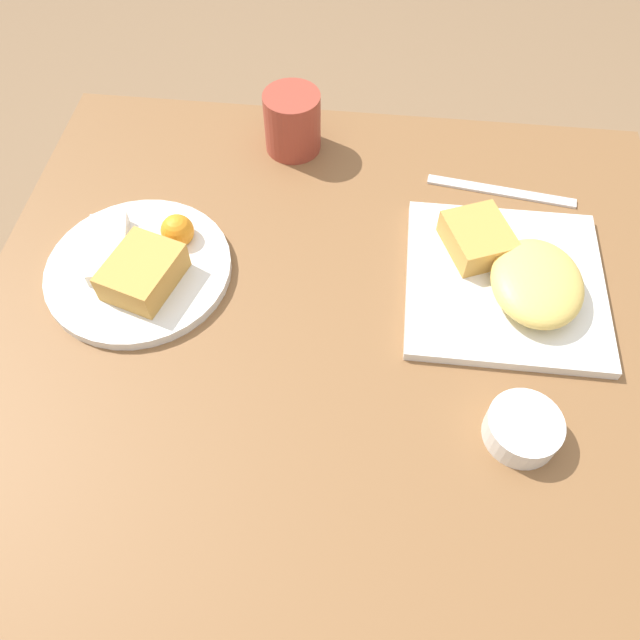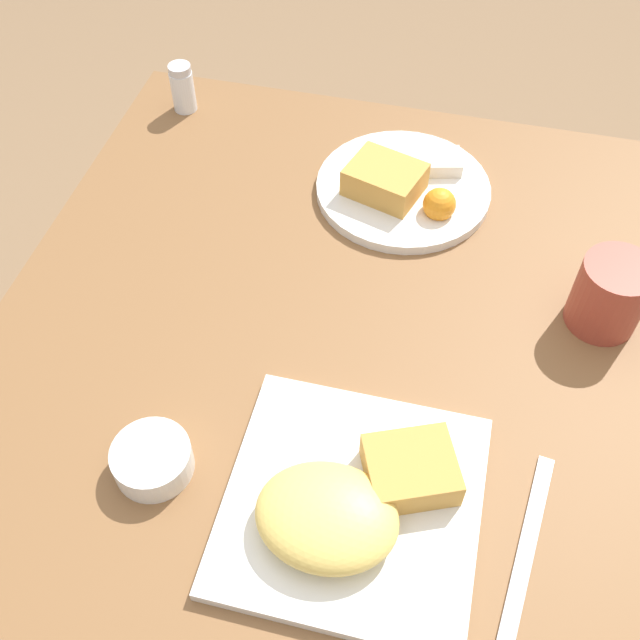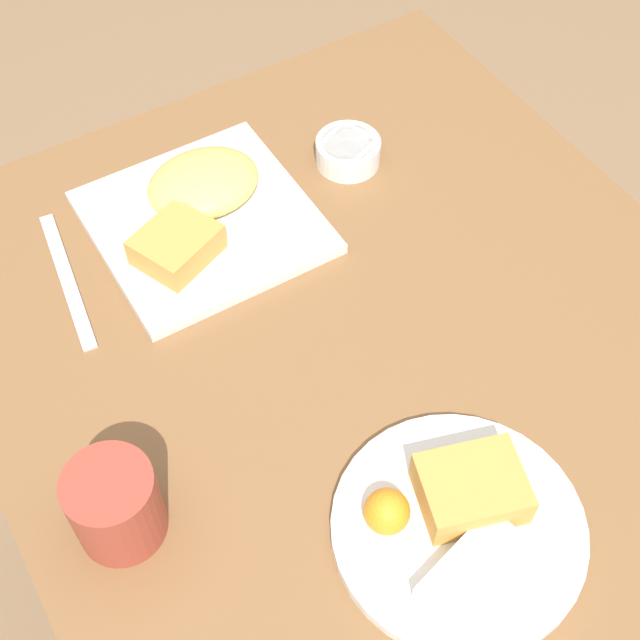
{
  "view_description": "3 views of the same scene",
  "coord_description": "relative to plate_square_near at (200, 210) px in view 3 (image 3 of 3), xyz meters",
  "views": [
    {
      "loc": [
        -0.44,
        -0.04,
        1.37
      ],
      "look_at": [
        -0.04,
        0.01,
        0.77
      ],
      "focal_mm": 35.0,
      "sensor_mm": 36.0,
      "label": 1
    },
    {
      "loc": [
        0.12,
        -0.54,
        1.43
      ],
      "look_at": [
        -0.01,
        -0.03,
        0.77
      ],
      "focal_mm": 42.0,
      "sensor_mm": 36.0,
      "label": 2
    },
    {
      "loc": [
        0.33,
        0.48,
        1.52
      ],
      "look_at": [
        0.04,
        -0.01,
        0.76
      ],
      "focal_mm": 50.0,
      "sensor_mm": 36.0,
      "label": 3
    }
  ],
  "objects": [
    {
      "name": "sauce_ramekin",
      "position": [
        -0.21,
        0.0,
        -0.0
      ],
      "size": [
        0.08,
        0.08,
        0.03
      ],
      "color": "white",
      "rests_on": "dining_table"
    },
    {
      "name": "coffee_mug",
      "position": [
        0.24,
        0.31,
        0.02
      ],
      "size": [
        0.08,
        0.08,
        0.09
      ],
      "color": "#9E3D2D",
      "rests_on": "dining_table"
    },
    {
      "name": "plate_oval_far",
      "position": [
        -0.03,
        0.48,
        -0.01
      ],
      "size": [
        0.24,
        0.24,
        0.05
      ],
      "color": "white",
      "rests_on": "dining_table"
    },
    {
      "name": "dining_table",
      "position": [
        -0.07,
        0.23,
        -0.12
      ],
      "size": [
        0.81,
        0.9,
        0.73
      ],
      "color": "brown",
      "rests_on": "ground_plane"
    },
    {
      "name": "ground_plane",
      "position": [
        -0.07,
        0.23,
        -0.75
      ],
      "size": [
        8.0,
        8.0,
        0.0
      ],
      "primitive_type": "plane",
      "color": "#846647"
    },
    {
      "name": "butter_knife",
      "position": [
        0.17,
        0.0,
        -0.02
      ],
      "size": [
        0.04,
        0.21,
        0.0
      ],
      "rotation": [
        0.0,
        0.0,
        1.44
      ],
      "color": "silver",
      "rests_on": "dining_table"
    },
    {
      "name": "plate_square_near",
      "position": [
        0.0,
        0.0,
        0.0
      ],
      "size": [
        0.25,
        0.25,
        0.06
      ],
      "color": "white",
      "rests_on": "dining_table"
    }
  ]
}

